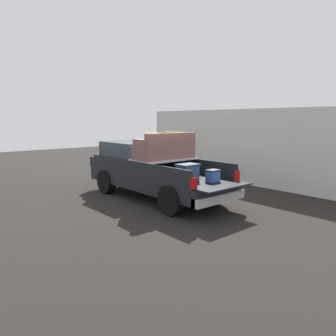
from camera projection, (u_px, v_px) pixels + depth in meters
name	position (u px, v px, depth m)	size (l,w,h in m)	color
ground_plane	(156.00, 198.00, 10.71)	(40.00, 40.00, 0.00)	black
pickup_truck	(149.00, 169.00, 10.84)	(6.05, 2.06, 2.23)	black
building_facade	(236.00, 146.00, 13.37)	(10.24, 0.36, 3.04)	silver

